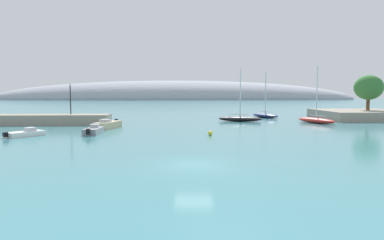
# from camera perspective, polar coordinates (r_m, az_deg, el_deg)

# --- Properties ---
(water) EXTENTS (600.00, 600.00, 0.00)m
(water) POSITION_cam_1_polar(r_m,az_deg,el_deg) (22.35, 0.28, -7.65)
(water) COLOR teal
(water) RESTS_ON ground
(shore_outcrop) EXTENTS (14.36, 15.04, 1.62)m
(shore_outcrop) POSITION_cam_1_polar(r_m,az_deg,el_deg) (69.34, 26.71, 0.81)
(shore_outcrop) COLOR gray
(shore_outcrop) RESTS_ON ground
(tree_clump_shore) EXTENTS (5.11, 5.11, 6.53)m
(tree_clump_shore) POSITION_cam_1_polar(r_m,az_deg,el_deg) (70.75, 27.89, 4.91)
(tree_clump_shore) COLOR brown
(tree_clump_shore) RESTS_ON shore_outcrop
(breakwater_rocks) EXTENTS (18.09, 4.59, 1.54)m
(breakwater_rocks) POSITION_cam_1_polar(r_m,az_deg,el_deg) (55.26, -23.07, 0.07)
(breakwater_rocks) COLOR gray
(breakwater_rocks) RESTS_ON ground
(distant_ridge) EXTENTS (287.53, 65.29, 29.79)m
(distant_ridge) POSITION_cam_1_polar(r_m,az_deg,el_deg) (265.81, -3.09, 3.50)
(distant_ridge) COLOR #999EA8
(distant_ridge) RESTS_ON ground
(sailboat_navy_near_shore) EXTENTS (5.08, 7.57, 8.80)m
(sailboat_navy_near_shore) POSITION_cam_1_polar(r_m,az_deg,el_deg) (67.22, 12.36, 0.83)
(sailboat_navy_near_shore) COLOR navy
(sailboat_navy_near_shore) RESTS_ON water
(sailboat_red_mid_mooring) EXTENTS (4.80, 7.52, 9.12)m
(sailboat_red_mid_mooring) POSITION_cam_1_polar(r_m,az_deg,el_deg) (56.93, 20.41, 0.00)
(sailboat_red_mid_mooring) COLOR red
(sailboat_red_mid_mooring) RESTS_ON water
(sailboat_black_outer_mooring) EXTENTS (7.56, 3.59, 8.83)m
(sailboat_black_outer_mooring) POSITION_cam_1_polar(r_m,az_deg,el_deg) (57.16, 8.20, 0.26)
(sailboat_black_outer_mooring) COLOR black
(sailboat_black_outer_mooring) RESTS_ON water
(motorboat_white_foreground) EXTENTS (3.76, 4.16, 0.93)m
(motorboat_white_foreground) POSITION_cam_1_polar(r_m,az_deg,el_deg) (41.40, -26.50, -2.05)
(motorboat_white_foreground) COLOR white
(motorboat_white_foreground) RESTS_ON water
(motorboat_grey_alongside_breakwater) EXTENTS (1.59, 4.43, 1.10)m
(motorboat_grey_alongside_breakwater) POSITION_cam_1_polar(r_m,az_deg,el_deg) (40.85, -16.43, -1.73)
(motorboat_grey_alongside_breakwater) COLOR gray
(motorboat_grey_alongside_breakwater) RESTS_ON water
(motorboat_sand_outer) EXTENTS (3.01, 5.56, 1.30)m
(motorboat_sand_outer) POSITION_cam_1_polar(r_m,az_deg,el_deg) (46.91, -14.13, -0.78)
(motorboat_sand_outer) COLOR #C6B284
(motorboat_sand_outer) RESTS_ON water
(mooring_buoy_yellow) EXTENTS (0.53, 0.53, 0.53)m
(mooring_buoy_yellow) POSITION_cam_1_polar(r_m,az_deg,el_deg) (37.70, 3.12, -2.25)
(mooring_buoy_yellow) COLOR yellow
(mooring_buoy_yellow) RESTS_ON water
(harbor_lamp_post) EXTENTS (0.36, 0.36, 4.76)m
(harbor_lamp_post) POSITION_cam_1_polar(r_m,az_deg,el_deg) (54.63, -20.03, 3.96)
(harbor_lamp_post) COLOR black
(harbor_lamp_post) RESTS_ON breakwater_rocks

